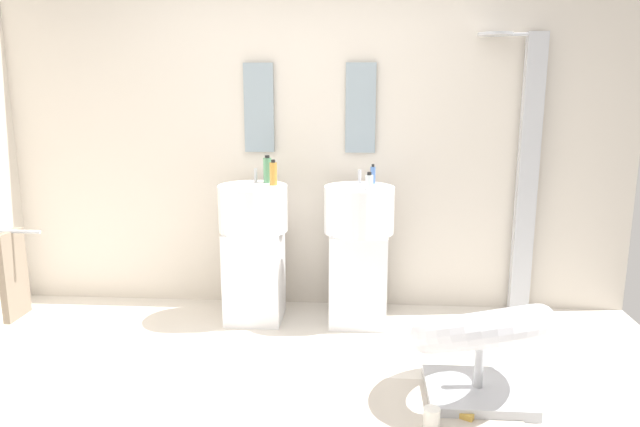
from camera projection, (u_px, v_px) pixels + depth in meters
The scene contains 16 objects.
ground_plane at pixel (285, 413), 3.14m from camera, with size 4.80×3.60×0.04m, color silver.
rear_partition at pixel (310, 137), 4.47m from camera, with size 4.80×0.10×2.60m, color beige.
pedestal_sink_left at pixel (254, 247), 4.26m from camera, with size 0.49×0.49×1.10m.
pedestal_sink_right at pixel (358, 249), 4.21m from camera, with size 0.49×0.49×1.10m.
vanity_mirror_left at pixel (259, 108), 4.38m from camera, with size 0.22×0.03×0.65m, color #8C9EA8.
vanity_mirror_right at pixel (361, 108), 4.33m from camera, with size 0.22×0.03×0.65m, color #8C9EA8.
shower_column at pixel (526, 171), 4.29m from camera, with size 0.49×0.24×2.05m.
lounge_chair at pixel (481, 338), 3.20m from camera, with size 1.03×1.03×0.65m.
towel_rack at pixel (9, 278), 3.31m from camera, with size 0.37×0.22×0.95m.
area_rug at pixel (404, 420), 3.04m from camera, with size 1.22×0.86×0.01m, color beige.
magazine_ochre at pixel (459, 406), 3.13m from camera, with size 0.21×0.19×0.03m, color gold.
coffee_mug at pixel (432, 417), 2.96m from camera, with size 0.08×0.08×0.10m, color white.
soap_bottle_amber at pixel (273, 173), 4.16m from camera, with size 0.05×0.05×0.18m.
soap_bottle_blue at pixel (373, 175), 4.22m from camera, with size 0.04×0.04×0.14m.
soap_bottle_green at pixel (267, 170), 4.26m from camera, with size 0.06×0.06×0.20m.
soap_bottle_clear at pixel (369, 182), 3.96m from camera, with size 0.05×0.05×0.12m.
Camera 1 is at (0.39, -2.83, 1.68)m, focal length 33.24 mm.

